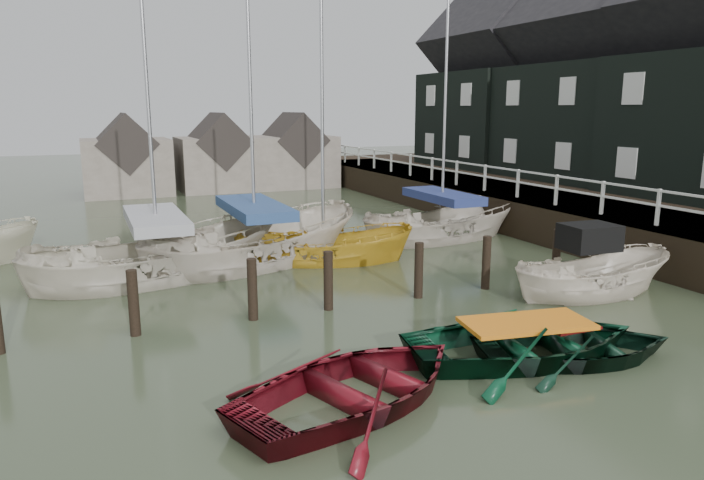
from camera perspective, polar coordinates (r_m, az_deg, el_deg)
name	(u,v)px	position (r m, az deg, el deg)	size (l,w,h in m)	color
ground	(439,346)	(12.77, 7.93, -9.48)	(120.00, 120.00, 0.00)	#2C3723
pier	(514,208)	(25.84, 14.55, 2.80)	(3.04, 32.00, 2.70)	black
land_strip	(617,217)	(29.63, 22.97, 1.97)	(14.00, 38.00, 1.50)	black
quay_houses	(656,81)	(28.37, 25.89, 12.87)	(6.52, 28.14, 10.01)	black
mooring_pilings	(332,289)	(14.68, -1.85, -4.44)	(13.72, 0.22, 1.80)	black
far_sheds	(216,158)	(36.91, -12.28, 7.33)	(14.00, 4.08, 4.39)	#665B51
rowboat_red	(358,404)	(10.35, 0.58, -14.66)	(3.15, 4.41, 0.91)	#580C14
rowboat_green	(524,358)	(12.49, 15.39, -10.31)	(3.26, 4.57, 0.95)	#08301C
rowboat_dkgreen	(575,359)	(12.74, 19.60, -10.14)	(2.70, 3.78, 0.78)	black
motorboat	(591,292)	(16.92, 20.86, -4.46)	(4.56, 1.97, 2.66)	beige
sailboat_a	(159,275)	(18.33, -17.11, -3.08)	(7.61, 4.22, 10.87)	beige
sailboat_b	(256,261)	(19.34, -8.74, -1.91)	(7.98, 5.04, 12.69)	beige
sailboat_c	(324,260)	(19.42, -2.60, -1.85)	(5.85, 3.99, 10.55)	gold
sailboat_d	(441,236)	(23.00, 8.12, 0.34)	(6.92, 3.33, 13.26)	beige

